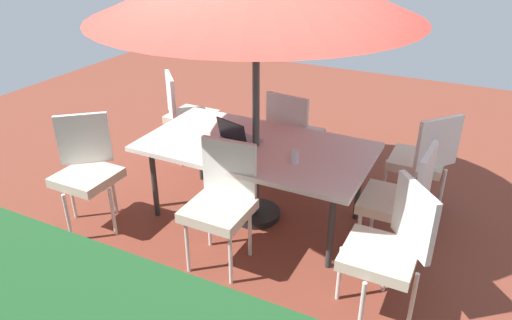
{
  "coord_description": "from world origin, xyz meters",
  "views": [
    {
      "loc": [
        -1.65,
        3.31,
        2.45
      ],
      "look_at": [
        0.0,
        0.0,
        0.58
      ],
      "focal_mm": 33.68,
      "sensor_mm": 36.0,
      "label": 1
    }
  ],
  "objects": [
    {
      "name": "ground_plane",
      "position": [
        0.0,
        0.0,
        -0.01
      ],
      "size": [
        10.0,
        10.0,
        0.02
      ],
      "primitive_type": "cube",
      "color": "brown"
    },
    {
      "name": "dining_table",
      "position": [
        0.0,
        0.0,
        0.68
      ],
      "size": [
        1.95,
        1.06,
        0.72
      ],
      "color": "silver",
      "rests_on": "ground_plane"
    },
    {
      "name": "chair_north",
      "position": [
        -0.04,
        0.66,
        0.55
      ],
      "size": [
        0.46,
        0.47,
        0.98
      ],
      "rotation": [
        0.0,
        0.0,
        3.21
      ],
      "color": "beige",
      "rests_on": "ground_plane"
    },
    {
      "name": "chair_northeast",
      "position": [
        1.25,
        0.72,
        0.55
      ],
      "size": [
        0.58,
        0.59,
        0.98
      ],
      "rotation": [
        0.0,
        0.0,
        3.84
      ],
      "color": "beige",
      "rests_on": "ground_plane"
    },
    {
      "name": "chair_west",
      "position": [
        -1.24,
        0.03,
        0.55
      ],
      "size": [
        0.47,
        0.46,
        0.98
      ],
      "rotation": [
        0.0,
        0.0,
        1.5
      ],
      "color": "beige",
      "rests_on": "ground_plane"
    },
    {
      "name": "chair_southeast",
      "position": [
        1.23,
        -0.74,
        0.55
      ],
      "size": [
        0.59,
        0.59,
        0.98
      ],
      "rotation": [
        0.0,
        0.0,
        5.47
      ],
      "color": "beige",
      "rests_on": "ground_plane"
    },
    {
      "name": "chair_northwest",
      "position": [
        -1.3,
        0.67,
        0.55
      ],
      "size": [
        0.59,
        0.58,
        0.98
      ],
      "rotation": [
        0.0,
        0.0,
        2.27
      ],
      "color": "beige",
      "rests_on": "ground_plane"
    },
    {
      "name": "chair_south",
      "position": [
        -0.04,
        -0.75,
        0.55
      ],
      "size": [
        0.47,
        0.48,
        0.98
      ],
      "rotation": [
        0.0,
        0.0,
        -0.12
      ],
      "color": "beige",
      "rests_on": "ground_plane"
    },
    {
      "name": "chair_southwest",
      "position": [
        -1.28,
        -0.75,
        0.55
      ],
      "size": [
        0.59,
        0.58,
        0.98
      ],
      "rotation": [
        0.0,
        0.0,
        0.87
      ],
      "color": "beige",
      "rests_on": "ground_plane"
    },
    {
      "name": "laptop",
      "position": [
        0.17,
        0.01,
        0.77
      ],
      "size": [
        0.38,
        0.33,
        0.21
      ],
      "rotation": [
        0.0,
        0.0,
        -0.29
      ],
      "color": "gray",
      "rests_on": "dining_table"
    },
    {
      "name": "cup",
      "position": [
        -0.42,
        0.16,
        0.78
      ],
      "size": [
        0.06,
        0.06,
        0.11
      ],
      "primitive_type": "cylinder",
      "color": "white",
      "rests_on": "dining_table"
    }
  ]
}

